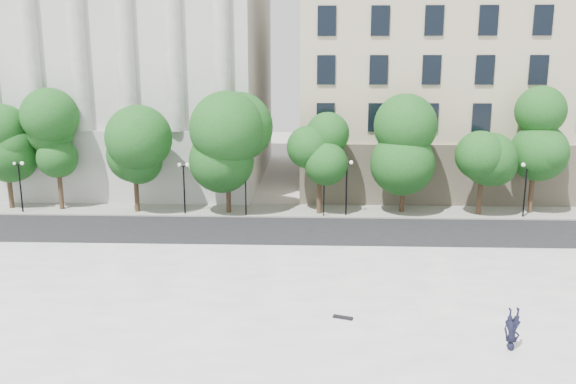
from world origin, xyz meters
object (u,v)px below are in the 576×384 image
at_px(traffic_light_east, 324,168).
at_px(person_lying, 511,344).
at_px(traffic_light_west, 245,167).
at_px(skateboard, 343,317).

relative_size(traffic_light_east, person_lying, 2.54).
height_order(traffic_light_west, person_lying, traffic_light_west).
relative_size(person_lying, skateboard, 1.96).
xyz_separation_m(traffic_light_east, person_lying, (6.51, -20.72, -3.01)).
xyz_separation_m(person_lying, skateboard, (-6.14, 2.46, -0.18)).
bearing_deg(traffic_light_east, skateboard, -88.82).
distance_m(traffic_light_west, person_lying, 24.28).
relative_size(traffic_light_west, skateboard, 5.00).
bearing_deg(person_lying, skateboard, 155.64).
relative_size(traffic_light_west, traffic_light_east, 1.01).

